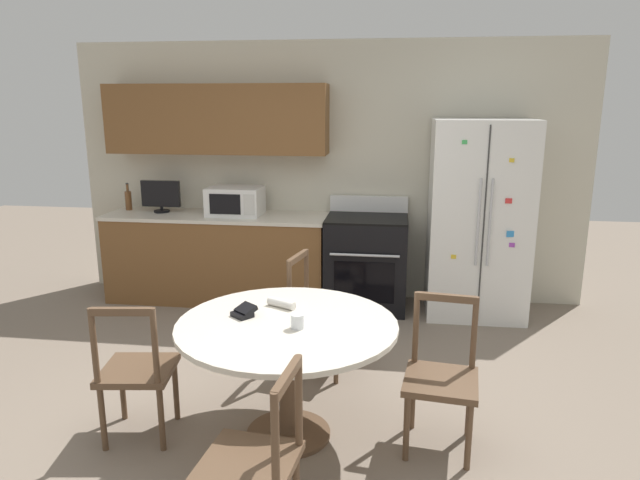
% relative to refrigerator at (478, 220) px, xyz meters
% --- Properties ---
extents(ground_plane, '(14.00, 14.00, 0.00)m').
position_rel_refrigerator_xyz_m(ground_plane, '(-1.49, -2.23, -0.93)').
color(ground_plane, gray).
extents(back_wall, '(5.20, 0.44, 2.60)m').
position_rel_refrigerator_xyz_m(back_wall, '(-1.79, 0.35, 0.52)').
color(back_wall, beige).
rests_on(back_wall, ground_plane).
extents(kitchen_counter, '(2.25, 0.64, 0.90)m').
position_rel_refrigerator_xyz_m(kitchen_counter, '(-2.57, 0.06, -0.48)').
color(kitchen_counter, brown).
rests_on(kitchen_counter, ground_plane).
extents(refrigerator, '(0.91, 0.72, 1.86)m').
position_rel_refrigerator_xyz_m(refrigerator, '(0.00, 0.00, 0.00)').
color(refrigerator, white).
rests_on(refrigerator, ground_plane).
extents(oven_range, '(0.79, 0.68, 1.08)m').
position_rel_refrigerator_xyz_m(oven_range, '(-1.05, 0.03, -0.46)').
color(oven_range, black).
rests_on(oven_range, ground_plane).
extents(microwave, '(0.53, 0.40, 0.28)m').
position_rel_refrigerator_xyz_m(microwave, '(-2.37, 0.07, 0.11)').
color(microwave, white).
rests_on(microwave, kitchen_counter).
extents(countertop_tv, '(0.40, 0.16, 0.33)m').
position_rel_refrigerator_xyz_m(countertop_tv, '(-3.17, 0.10, 0.15)').
color(countertop_tv, black).
rests_on(countertop_tv, kitchen_counter).
extents(counter_bottle, '(0.07, 0.07, 0.28)m').
position_rel_refrigerator_xyz_m(counter_bottle, '(-3.56, 0.17, 0.08)').
color(counter_bottle, brown).
rests_on(counter_bottle, kitchen_counter).
extents(dining_table, '(1.32, 1.32, 0.74)m').
position_rel_refrigerator_xyz_m(dining_table, '(-1.39, -2.31, -0.31)').
color(dining_table, beige).
rests_on(dining_table, ground_plane).
extents(dining_chair_far, '(0.50, 0.50, 0.90)m').
position_rel_refrigerator_xyz_m(dining_chair_far, '(-1.33, -1.40, -0.49)').
color(dining_chair_far, brown).
rests_on(dining_chair_far, ground_plane).
extents(dining_chair_near, '(0.46, 0.46, 0.90)m').
position_rel_refrigerator_xyz_m(dining_chair_near, '(-1.36, -3.23, -0.49)').
color(dining_chair_near, brown).
rests_on(dining_chair_near, ground_plane).
extents(dining_chair_right, '(0.47, 0.47, 0.90)m').
position_rel_refrigerator_xyz_m(dining_chair_right, '(-0.47, -2.29, -0.49)').
color(dining_chair_right, brown).
rests_on(dining_chair_right, ground_plane).
extents(dining_chair_left, '(0.47, 0.47, 0.90)m').
position_rel_refrigerator_xyz_m(dining_chair_left, '(-2.29, -2.45, -0.49)').
color(dining_chair_left, brown).
rests_on(dining_chair_left, ground_plane).
extents(candle_glass, '(0.08, 0.08, 0.09)m').
position_rel_refrigerator_xyz_m(candle_glass, '(-1.31, -2.39, -0.15)').
color(candle_glass, silver).
rests_on(candle_glass, dining_table).
extents(folded_napkin, '(0.20, 0.13, 0.05)m').
position_rel_refrigerator_xyz_m(folded_napkin, '(-1.47, -2.07, -0.16)').
color(folded_napkin, silver).
rests_on(folded_napkin, dining_table).
extents(wallet, '(0.17, 0.17, 0.07)m').
position_rel_refrigerator_xyz_m(wallet, '(-1.67, -2.24, -0.16)').
color(wallet, black).
rests_on(wallet, dining_table).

